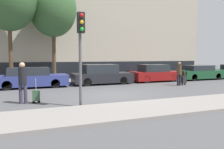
# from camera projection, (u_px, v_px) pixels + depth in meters

# --- Properties ---
(ground_plane) EXTENTS (80.00, 80.00, 0.00)m
(ground_plane) POSITION_uv_depth(u_px,v_px,m) (113.00, 95.00, 11.95)
(ground_plane) COLOR #4C4C4F
(sidewalk_near) EXTENTS (28.00, 2.50, 0.12)m
(sidewalk_near) POSITION_uv_depth(u_px,v_px,m) (148.00, 109.00, 8.46)
(sidewalk_near) COLOR gray
(sidewalk_near) RESTS_ON ground_plane
(sidewalk_far) EXTENTS (28.00, 3.00, 0.12)m
(sidewalk_far) POSITION_uv_depth(u_px,v_px,m) (83.00, 81.00, 18.45)
(sidewalk_far) COLOR gray
(sidewalk_far) RESTS_ON ground_plane
(building_facade) EXTENTS (28.00, 2.87, 10.11)m
(building_facade) POSITION_uv_depth(u_px,v_px,m) (74.00, 26.00, 21.40)
(building_facade) COLOR #A89E8C
(building_facade) RESTS_ON ground_plane
(parked_car_0) EXTENTS (4.69, 1.75, 1.36)m
(parked_car_0) POSITION_uv_depth(u_px,v_px,m) (31.00, 78.00, 14.62)
(parked_car_0) COLOR navy
(parked_car_0) RESTS_ON ground_plane
(parked_car_1) EXTENTS (4.47, 1.82, 1.49)m
(parked_car_1) POSITION_uv_depth(u_px,v_px,m) (102.00, 75.00, 16.52)
(parked_car_1) COLOR black
(parked_car_1) RESTS_ON ground_plane
(parked_car_2) EXTENTS (4.08, 1.75, 1.43)m
(parked_car_2) POSITION_uv_depth(u_px,v_px,m) (155.00, 74.00, 18.26)
(parked_car_2) COLOR maroon
(parked_car_2) RESTS_ON ground_plane
(parked_car_3) EXTENTS (4.35, 1.90, 1.30)m
(parked_car_3) POSITION_uv_depth(u_px,v_px,m) (199.00, 73.00, 19.87)
(parked_car_3) COLOR #194728
(parked_car_3) RESTS_ON ground_plane
(pedestrian_left) EXTENTS (0.35, 0.34, 1.83)m
(pedestrian_left) POSITION_uv_depth(u_px,v_px,m) (23.00, 80.00, 9.55)
(pedestrian_left) COLOR #383347
(pedestrian_left) RESTS_ON ground_plane
(trolley_left) EXTENTS (0.34, 0.29, 1.12)m
(trolley_left) POSITION_uv_depth(u_px,v_px,m) (36.00, 95.00, 9.70)
(trolley_left) COLOR #335138
(trolley_left) RESTS_ON ground_plane
(pedestrian_right) EXTENTS (0.34, 0.34, 1.70)m
(pedestrian_right) POSITION_uv_depth(u_px,v_px,m) (179.00, 72.00, 15.66)
(pedestrian_right) COLOR #23232D
(pedestrian_right) RESTS_ON ground_plane
(trolley_right) EXTENTS (0.34, 0.29, 1.19)m
(trolley_right) POSITION_uv_depth(u_px,v_px,m) (184.00, 80.00, 16.02)
(trolley_right) COLOR #262628
(trolley_right) RESTS_ON ground_plane
(traffic_light) EXTENTS (0.28, 0.47, 3.80)m
(traffic_light) POSITION_uv_depth(u_px,v_px,m) (81.00, 41.00, 8.70)
(traffic_light) COLOR #515154
(traffic_light) RESTS_ON ground_plane
(parked_bicycle) EXTENTS (1.77, 0.06, 0.96)m
(parked_bicycle) POSITION_uv_depth(u_px,v_px,m) (133.00, 74.00, 20.04)
(parked_bicycle) COLOR black
(parked_bicycle) RESTS_ON sidewalk_far
(bare_tree_down_street) EXTENTS (3.67, 3.67, 8.01)m
(bare_tree_down_street) POSITION_uv_depth(u_px,v_px,m) (53.00, 9.00, 17.25)
(bare_tree_down_street) COLOR #4C3826
(bare_tree_down_street) RESTS_ON sidewalk_far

